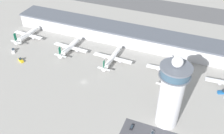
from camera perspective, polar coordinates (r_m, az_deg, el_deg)
ground_plane at (r=201.64m, az=-6.47°, el=-3.44°), size 1000.00×1000.00×0.00m
terminal_building at (r=249.13m, az=0.77°, el=7.75°), size 209.30×25.00×14.71m
runway_strip at (r=332.78m, az=6.81°, el=14.11°), size 313.95×44.00×0.01m
control_tower at (r=157.69m, az=13.35°, el=-6.08°), size 18.70×18.70×53.39m
airplane_gate_alpha at (r=266.81m, az=-18.74°, el=7.00°), size 33.05×34.13×13.82m
airplane_gate_bravo at (r=236.81m, az=-9.58°, el=4.49°), size 35.03×33.60×13.34m
airplane_gate_charlie at (r=218.62m, az=0.03°, el=2.08°), size 36.07×36.52×12.91m
airplane_gate_delta at (r=210.61m, az=12.41°, el=-0.64°), size 34.69×40.85×11.94m
service_truck_catering at (r=236.33m, az=-20.13°, el=1.47°), size 7.38×5.32×2.88m
service_truck_baggage at (r=207.96m, az=24.03°, el=-5.28°), size 8.16×5.39×3.06m
service_truck_water at (r=251.73m, az=-21.60°, el=3.49°), size 6.02×7.13×3.14m
car_white_wagon at (r=167.30m, az=9.22°, el=-14.74°), size 1.83×4.50×1.41m
car_navy_sedan at (r=168.92m, az=4.57°, el=-13.51°), size 1.89×4.82×1.41m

